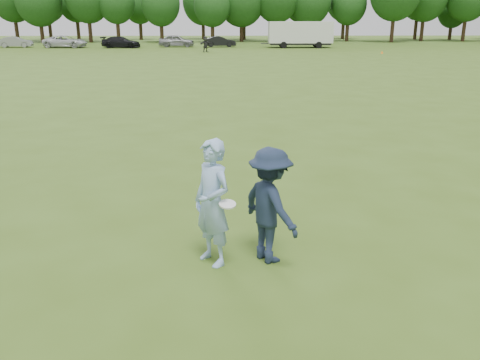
{
  "coord_description": "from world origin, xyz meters",
  "views": [
    {
      "loc": [
        0.67,
        -7.34,
        3.93
      ],
      "look_at": [
        0.87,
        1.36,
        1.1
      ],
      "focal_mm": 38.0,
      "sensor_mm": 36.0,
      "label": 1
    }
  ],
  "objects_px": {
    "thrower": "(212,203)",
    "car_f": "(220,42)",
    "car_e": "(176,41)",
    "car_d": "(121,42)",
    "cargo_trailer": "(300,33)",
    "player_far_d": "(205,44)",
    "car_c": "(65,42)",
    "defender": "(270,205)",
    "field_cone": "(382,52)",
    "car_b": "(16,42)"
  },
  "relations": [
    {
      "from": "field_cone",
      "to": "cargo_trailer",
      "type": "distance_m",
      "value": 13.04
    },
    {
      "from": "player_far_d",
      "to": "car_f",
      "type": "distance_m",
      "value": 9.7
    },
    {
      "from": "car_e",
      "to": "car_d",
      "type": "bearing_deg",
      "value": 106.29
    },
    {
      "from": "car_e",
      "to": "player_far_d",
      "type": "bearing_deg",
      "value": -156.19
    },
    {
      "from": "defender",
      "to": "car_e",
      "type": "height_order",
      "value": "defender"
    },
    {
      "from": "thrower",
      "to": "car_d",
      "type": "relative_size",
      "value": 0.43
    },
    {
      "from": "cargo_trailer",
      "to": "car_f",
      "type": "bearing_deg",
      "value": 170.16
    },
    {
      "from": "cargo_trailer",
      "to": "car_b",
      "type": "bearing_deg",
      "value": 177.84
    },
    {
      "from": "defender",
      "to": "car_e",
      "type": "xyz_separation_m",
      "value": [
        -7.33,
        60.78,
        -0.19
      ]
    },
    {
      "from": "thrower",
      "to": "car_d",
      "type": "xyz_separation_m",
      "value": [
        -13.21,
        58.98,
        -0.35
      ]
    },
    {
      "from": "car_f",
      "to": "cargo_trailer",
      "type": "distance_m",
      "value": 10.42
    },
    {
      "from": "car_c",
      "to": "cargo_trailer",
      "type": "height_order",
      "value": "cargo_trailer"
    },
    {
      "from": "car_e",
      "to": "field_cone",
      "type": "relative_size",
      "value": 15.32
    },
    {
      "from": "car_d",
      "to": "car_f",
      "type": "height_order",
      "value": "car_d"
    },
    {
      "from": "player_far_d",
      "to": "cargo_trailer",
      "type": "height_order",
      "value": "cargo_trailer"
    },
    {
      "from": "player_far_d",
      "to": "cargo_trailer",
      "type": "bearing_deg",
      "value": -0.05
    },
    {
      "from": "player_far_d",
      "to": "car_e",
      "type": "height_order",
      "value": "player_far_d"
    },
    {
      "from": "thrower",
      "to": "player_far_d",
      "type": "relative_size",
      "value": 1.22
    },
    {
      "from": "car_d",
      "to": "field_cone",
      "type": "distance_m",
      "value": 31.99
    },
    {
      "from": "thrower",
      "to": "car_b",
      "type": "distance_m",
      "value": 65.94
    },
    {
      "from": "car_e",
      "to": "defender",
      "type": "bearing_deg",
      "value": -172.29
    },
    {
      "from": "defender",
      "to": "car_e",
      "type": "distance_m",
      "value": 61.23
    },
    {
      "from": "defender",
      "to": "cargo_trailer",
      "type": "bearing_deg",
      "value": -40.9
    },
    {
      "from": "car_c",
      "to": "cargo_trailer",
      "type": "distance_m",
      "value": 29.85
    },
    {
      "from": "car_b",
      "to": "defender",
      "type": "bearing_deg",
      "value": -162.08
    },
    {
      "from": "defender",
      "to": "cargo_trailer",
      "type": "distance_m",
      "value": 59.37
    },
    {
      "from": "thrower",
      "to": "player_far_d",
      "type": "height_order",
      "value": "thrower"
    },
    {
      "from": "defender",
      "to": "field_cone",
      "type": "xyz_separation_m",
      "value": [
        15.98,
        48.19,
        -0.82
      ]
    },
    {
      "from": "field_cone",
      "to": "cargo_trailer",
      "type": "height_order",
      "value": "cargo_trailer"
    },
    {
      "from": "player_far_d",
      "to": "car_c",
      "type": "xyz_separation_m",
      "value": [
        -18.15,
        8.55,
        -0.11
      ]
    },
    {
      "from": "defender",
      "to": "car_d",
      "type": "bearing_deg",
      "value": -19.14
    },
    {
      "from": "car_f",
      "to": "player_far_d",
      "type": "bearing_deg",
      "value": 163.67
    },
    {
      "from": "thrower",
      "to": "car_d",
      "type": "bearing_deg",
      "value": 153.14
    },
    {
      "from": "car_c",
      "to": "car_d",
      "type": "bearing_deg",
      "value": -90.56
    },
    {
      "from": "thrower",
      "to": "car_f",
      "type": "height_order",
      "value": "thrower"
    },
    {
      "from": "player_far_d",
      "to": "cargo_trailer",
      "type": "xyz_separation_m",
      "value": [
        11.67,
        7.82,
        0.91
      ]
    },
    {
      "from": "car_d",
      "to": "car_e",
      "type": "distance_m",
      "value": 7.08
    },
    {
      "from": "car_b",
      "to": "car_c",
      "type": "distance_m",
      "value": 6.56
    },
    {
      "from": "car_f",
      "to": "field_cone",
      "type": "distance_m",
      "value": 21.56
    },
    {
      "from": "defender",
      "to": "field_cone",
      "type": "relative_size",
      "value": 6.47
    },
    {
      "from": "defender",
      "to": "field_cone",
      "type": "bearing_deg",
      "value": -51.0
    },
    {
      "from": "thrower",
      "to": "car_e",
      "type": "xyz_separation_m",
      "value": [
        -6.39,
        60.86,
        -0.27
      ]
    },
    {
      "from": "car_d",
      "to": "car_e",
      "type": "xyz_separation_m",
      "value": [
        6.82,
        1.89,
        0.08
      ]
    },
    {
      "from": "thrower",
      "to": "field_cone",
      "type": "relative_size",
      "value": 7.01
    },
    {
      "from": "field_cone",
      "to": "cargo_trailer",
      "type": "bearing_deg",
      "value": 125.24
    },
    {
      "from": "car_f",
      "to": "defender",
      "type": "bearing_deg",
      "value": 173.97
    },
    {
      "from": "car_e",
      "to": "thrower",
      "type": "bearing_deg",
      "value": -173.17
    },
    {
      "from": "car_c",
      "to": "car_f",
      "type": "distance_m",
      "value": 19.64
    },
    {
      "from": "cargo_trailer",
      "to": "car_e",
      "type": "bearing_deg",
      "value": 172.69
    },
    {
      "from": "car_f",
      "to": "car_b",
      "type": "bearing_deg",
      "value": 83.25
    }
  ]
}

